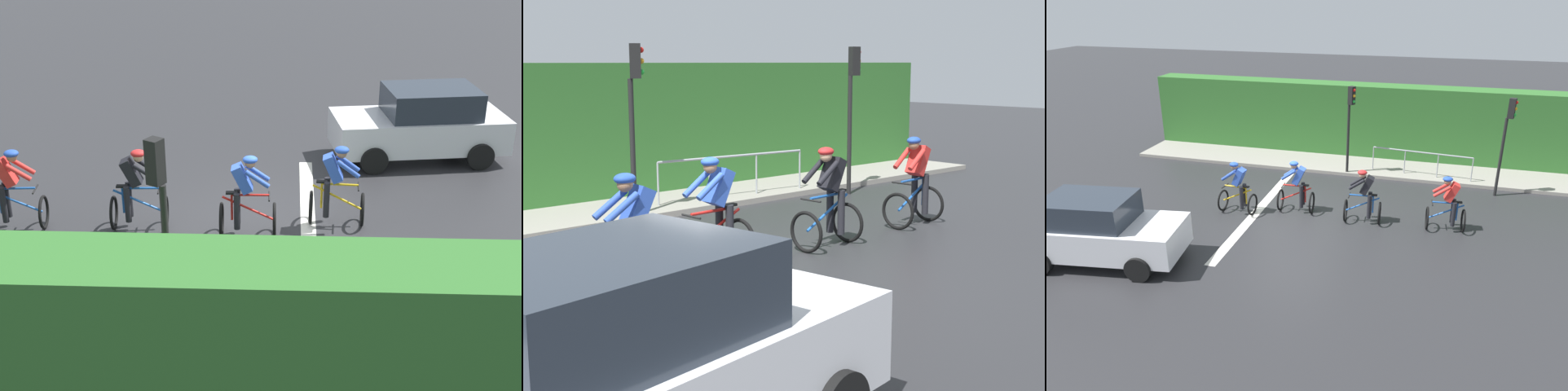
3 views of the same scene
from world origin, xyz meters
The scene contains 9 objects.
ground_plane centered at (0.00, 0.00, 0.00)m, with size 80.00×80.00×0.00m, color #28282B.
hedge_wall centered at (-6.42, 2.00, 1.49)m, with size 1.10×19.58×2.98m, color #2D6628.
road_marking_stop_line centered at (0.00, -1.05, 0.00)m, with size 7.00×0.30×0.01m, color silver.
cyclist_lead centered at (-0.16, 4.71, 0.80)m, with size 0.77×1.13×1.66m.
cyclist_second centered at (-0.06, 2.31, 0.80)m, with size 0.74×1.12×1.66m.
cyclist_mid centered at (-0.29, 0.17, 0.80)m, with size 0.71×1.10×1.66m.
cyclist_fourth centered at (0.28, -1.57, 0.80)m, with size 0.75×1.12×1.66m.
car_white centered at (3.92, -3.82, 0.87)m, with size 2.32×4.30×1.76m.
traffic_light_near_crossing centered at (-3.94, 1.10, 2.22)m, with size 0.27×0.29×3.34m.
Camera 1 is at (-12.80, -0.62, 6.68)m, focal length 50.19 mm.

